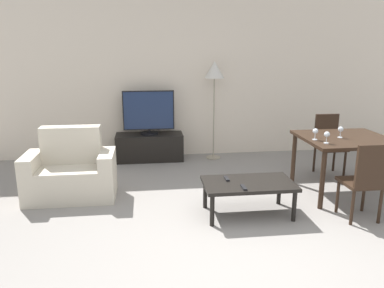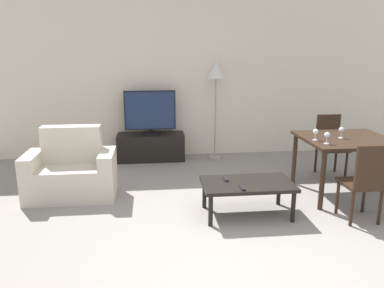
% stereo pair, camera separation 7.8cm
% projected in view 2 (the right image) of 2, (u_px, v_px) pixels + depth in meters
% --- Properties ---
extents(ground_plane, '(18.00, 18.00, 0.00)m').
position_uv_depth(ground_plane, '(234.00, 260.00, 3.43)').
color(ground_plane, gray).
extents(wall_back, '(7.96, 0.06, 2.70)m').
position_uv_depth(wall_back, '(192.00, 79.00, 6.53)').
color(wall_back, beige).
rests_on(wall_back, ground_plane).
extents(armchair, '(1.11, 0.61, 0.90)m').
position_uv_depth(armchair, '(71.00, 173.00, 4.82)').
color(armchair, beige).
rests_on(armchair, ground_plane).
extents(tv_stand, '(1.14, 0.45, 0.46)m').
position_uv_depth(tv_stand, '(151.00, 147.00, 6.45)').
color(tv_stand, black).
rests_on(tv_stand, ground_plane).
extents(tv, '(0.86, 0.30, 0.74)m').
position_uv_depth(tv, '(150.00, 113.00, 6.30)').
color(tv, black).
rests_on(tv, tv_stand).
extents(coffee_table, '(1.04, 0.59, 0.40)m').
position_uv_depth(coffee_table, '(247.00, 186.00, 4.28)').
color(coffee_table, black).
rests_on(coffee_table, ground_plane).
extents(dining_table, '(1.11, 1.01, 0.77)m').
position_uv_depth(dining_table, '(346.00, 145.00, 4.82)').
color(dining_table, black).
rests_on(dining_table, ground_plane).
extents(dining_chair_near, '(0.40, 0.40, 0.91)m').
position_uv_depth(dining_chair_near, '(365.00, 180.00, 4.05)').
color(dining_chair_near, black).
rests_on(dining_chair_near, ground_plane).
extents(dining_chair_far, '(0.40, 0.40, 0.91)m').
position_uv_depth(dining_chair_far, '(330.00, 142.00, 5.66)').
color(dining_chair_far, black).
rests_on(dining_chair_far, ground_plane).
extents(floor_lamp, '(0.33, 0.33, 1.67)m').
position_uv_depth(floor_lamp, '(216.00, 75.00, 6.23)').
color(floor_lamp, gray).
rests_on(floor_lamp, ground_plane).
extents(remote_primary, '(0.04, 0.15, 0.02)m').
position_uv_depth(remote_primary, '(242.00, 188.00, 4.07)').
color(remote_primary, black).
rests_on(remote_primary, coffee_table).
extents(remote_secondary, '(0.04, 0.15, 0.02)m').
position_uv_depth(remote_secondary, '(226.00, 179.00, 4.35)').
color(remote_secondary, black).
rests_on(remote_secondary, coffee_table).
extents(wine_glass_left, '(0.07, 0.07, 0.15)m').
position_uv_depth(wine_glass_left, '(327.00, 136.00, 4.46)').
color(wine_glass_left, silver).
rests_on(wine_glass_left, dining_table).
extents(wine_glass_center, '(0.07, 0.07, 0.15)m').
position_uv_depth(wine_glass_center, '(316.00, 132.00, 4.64)').
color(wine_glass_center, silver).
rests_on(wine_glass_center, dining_table).
extents(wine_glass_right, '(0.07, 0.07, 0.15)m').
position_uv_depth(wine_glass_right, '(341.00, 130.00, 4.75)').
color(wine_glass_right, silver).
rests_on(wine_glass_right, dining_table).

